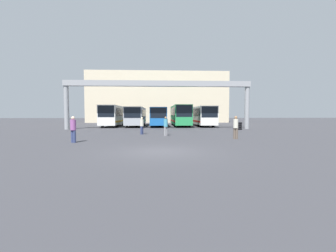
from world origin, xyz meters
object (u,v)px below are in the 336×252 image
at_px(bus_slot_1, 136,115).
at_px(bus_slot_2, 158,116).
at_px(bus_slot_3, 180,114).
at_px(pedestrian_near_right, 142,125).
at_px(pedestrian_near_center, 236,127).
at_px(pedestrian_near_left, 73,129).
at_px(bus_slot_0, 113,115).
at_px(pedestrian_far_center, 166,126).
at_px(bus_slot_4, 202,115).
at_px(tire_stack, 238,126).

height_order(bus_slot_1, bus_slot_2, bus_slot_1).
height_order(bus_slot_3, pedestrian_near_right, bus_slot_3).
height_order(pedestrian_near_center, pedestrian_near_left, same).
height_order(bus_slot_0, bus_slot_3, bus_slot_3).
relative_size(pedestrian_near_center, pedestrian_far_center, 1.04).
relative_size(bus_slot_1, pedestrian_near_center, 6.71).
bearing_deg(bus_slot_4, bus_slot_2, 177.24).
distance_m(bus_slot_3, pedestrian_near_right, 15.96).
relative_size(bus_slot_3, pedestrian_near_center, 6.27).
height_order(bus_slot_3, pedestrian_near_left, bus_slot_3).
bearing_deg(pedestrian_far_center, bus_slot_1, -115.63).
distance_m(bus_slot_2, pedestrian_near_right, 15.33).
xyz_separation_m(bus_slot_1, pedestrian_near_right, (1.93, -15.43, -0.85)).
distance_m(bus_slot_3, pedestrian_near_left, 23.18).
xyz_separation_m(bus_slot_2, bus_slot_3, (3.59, -0.18, 0.20)).
relative_size(bus_slot_2, tire_stack, 11.29).
height_order(bus_slot_4, pedestrian_near_right, bus_slot_4).
bearing_deg(pedestrian_near_center, bus_slot_2, -40.23).
distance_m(pedestrian_near_left, pedestrian_far_center, 7.95).
bearing_deg(bus_slot_2, bus_slot_0, -175.60).
bearing_deg(bus_slot_0, bus_slot_3, 1.98).
bearing_deg(pedestrian_far_center, pedestrian_near_right, -73.72).
bearing_deg(bus_slot_2, pedestrian_far_center, -87.95).
xyz_separation_m(pedestrian_near_right, tire_stack, (11.61, 5.96, -0.41)).
relative_size(pedestrian_near_left, pedestrian_far_center, 1.04).
xyz_separation_m(pedestrian_near_left, pedestrian_near_right, (4.28, 6.08, -0.07)).
height_order(bus_slot_1, bus_slot_3, bus_slot_3).
distance_m(pedestrian_near_left, tire_stack, 19.94).
relative_size(bus_slot_2, pedestrian_near_left, 6.47).
distance_m(bus_slot_3, bus_slot_4, 3.59).
bearing_deg(pedestrian_near_center, bus_slot_1, -31.44).
bearing_deg(bus_slot_1, tire_stack, -34.98).
height_order(bus_slot_1, pedestrian_near_center, bus_slot_1).
height_order(bus_slot_1, pedestrian_near_right, bus_slot_1).
height_order(bus_slot_1, tire_stack, bus_slot_1).
bearing_deg(pedestrian_near_left, bus_slot_3, 88.03).
height_order(bus_slot_4, pedestrian_near_left, bus_slot_4).
height_order(bus_slot_0, pedestrian_near_right, bus_slot_0).
height_order(bus_slot_0, pedestrian_near_left, bus_slot_0).
xyz_separation_m(bus_slot_2, bus_slot_4, (7.18, -0.35, 0.10)).
height_order(bus_slot_0, tire_stack, bus_slot_0).
distance_m(bus_slot_2, pedestrian_near_center, 20.53).
bearing_deg(tire_stack, pedestrian_near_left, -142.85).
relative_size(bus_slot_0, bus_slot_4, 0.96).
distance_m(bus_slot_2, bus_slot_4, 7.18).
relative_size(bus_slot_1, tire_stack, 11.71).
relative_size(bus_slot_4, pedestrian_far_center, 6.35).
relative_size(bus_slot_3, tire_stack, 10.94).
height_order(bus_slot_2, pedestrian_near_right, bus_slot_2).
height_order(bus_slot_0, pedestrian_far_center, bus_slot_0).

